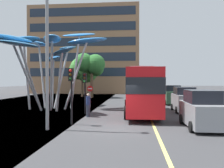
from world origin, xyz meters
The scene contains 14 objects.
ground centered at (-0.67, 0.00, -0.05)m, with size 120.00×240.00×0.10m.
red_bus centered at (1.64, 6.05, 2.12)m, with size 2.92×9.91×3.89m.
leaf_sculpture centered at (-7.02, 8.21, 5.82)m, with size 9.72×10.87×8.03m.
traffic_light_kerb_near centered at (-2.84, 0.89, 2.57)m, with size 0.28×0.42×3.54m.
traffic_light_kerb_far centered at (-2.97, 5.49, 2.47)m, with size 0.28×0.42×3.39m.
car_parked_near centered at (5.02, 0.70, 1.04)m, with size 1.99×4.17×2.22m.
car_parked_mid centered at (5.52, 7.86, 1.04)m, with size 1.91×3.83×2.21m.
car_parked_far centered at (5.53, 14.66, 1.05)m, with size 1.99×4.15×2.24m.
street_lamp centered at (-3.40, -0.65, 4.99)m, with size 1.79×0.44×7.83m.
tree_pavement_near centered at (-5.73, 24.20, 5.38)m, with size 4.94×4.43×7.26m.
tree_pavement_far centered at (-7.87, 27.28, 4.78)m, with size 5.14×5.26×6.93m.
pedestrian centered at (-2.42, 4.14, 0.91)m, with size 0.34×0.34×1.79m.
no_entry_sign centered at (-3.35, 9.79, 1.53)m, with size 0.60×0.12×2.28m.
backdrop_building centered at (-9.94, 41.75, 9.55)m, with size 24.09×13.91×19.09m.
Camera 1 is at (1.08, -13.30, 2.76)m, focal length 37.25 mm.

